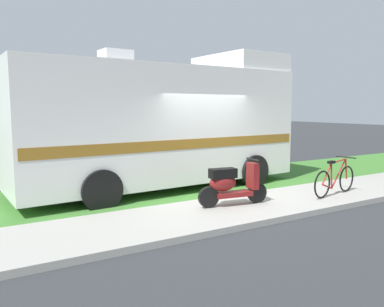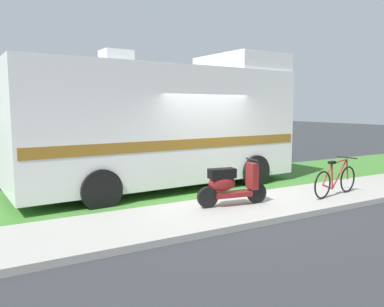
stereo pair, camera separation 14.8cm
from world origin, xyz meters
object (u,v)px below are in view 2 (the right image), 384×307
at_px(motorhome_rv, 161,123).
at_px(bicycle, 336,180).
at_px(scooter, 230,184).
at_px(pickup_truck_near, 160,140).

distance_m(motorhome_rv, bicycle, 4.57).
relative_size(scooter, bicycle, 0.93).
bearing_deg(bicycle, pickup_truck_near, 98.28).
distance_m(bicycle, pickup_truck_near, 7.43).
bearing_deg(scooter, bicycle, -10.00).
bearing_deg(pickup_truck_near, scooter, -103.32).
xyz_separation_m(motorhome_rv, scooter, (0.29, -2.74, -1.18)).
height_order(bicycle, pickup_truck_near, pickup_truck_near).
height_order(motorhome_rv, bicycle, motorhome_rv).
bearing_deg(motorhome_rv, pickup_truck_near, 65.12).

